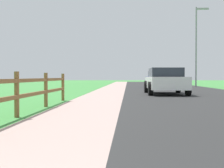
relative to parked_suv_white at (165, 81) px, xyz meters
The scene contains 7 objects.
ground_plane 7.54m from the parked_suv_white, 106.85° to the left, with size 120.00×120.00×0.00m, color #428E40.
road_asphalt 9.31m from the parked_suv_white, 81.81° to the left, with size 7.00×66.00×0.01m, color #292929.
curb_concrete 10.57m from the parked_suv_white, 119.40° to the left, with size 6.00×66.00×0.01m, color #B99990.
grass_verge 11.38m from the parked_suv_white, 126.01° to the left, with size 5.00×66.00×0.00m, color #428E40.
parked_suv_white is the anchor object (origin of this frame).
parked_car_blue 10.91m from the parked_suv_white, 86.89° to the left, with size 2.08×4.87×1.42m.
street_lamp 13.66m from the parked_suv_white, 71.36° to the left, with size 1.17×0.20×7.15m.
Camera 1 is at (0.23, 0.38, 0.92)m, focal length 52.87 mm.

